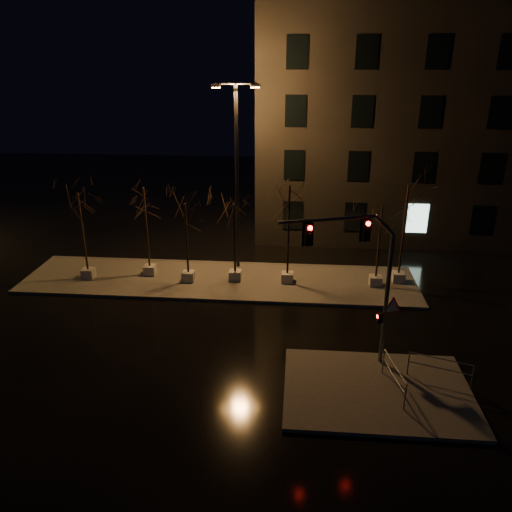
{
  "coord_description": "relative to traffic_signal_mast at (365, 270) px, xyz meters",
  "views": [
    {
      "loc": [
        4.28,
        -19.47,
        11.71
      ],
      "look_at": [
        2.35,
        3.01,
        2.8
      ],
      "focal_mm": 35.0,
      "sensor_mm": 36.0,
      "label": 1
    }
  ],
  "objects": [
    {
      "name": "tree_2",
      "position": [
        -8.54,
        7.54,
        -0.68
      ],
      "size": [
        1.8,
        1.8,
        4.59
      ],
      "color": "#A6A49B",
      "rests_on": "median"
    },
    {
      "name": "tree_1",
      "position": [
        -10.95,
        8.25,
        -0.17
      ],
      "size": [
        1.8,
        1.8,
        5.27
      ],
      "color": "#A6A49B",
      "rests_on": "median"
    },
    {
      "name": "guard_rail_a",
      "position": [
        3.02,
        -0.87,
        -3.5
      ],
      "size": [
        2.25,
        0.8,
        1.02
      ],
      "rotation": [
        0.0,
        0.0,
        -0.33
      ],
      "color": "#595C61",
      "rests_on": "sidewalk_corner"
    },
    {
      "name": "guard_rail_b",
      "position": [
        1.17,
        -1.6,
        -3.46
      ],
      "size": [
        0.48,
        2.28,
        1.1
      ],
      "rotation": [
        0.0,
        0.0,
        1.76
      ],
      "color": "#595C61",
      "rests_on": "sidewalk_corner"
    },
    {
      "name": "tree_6",
      "position": [
        3.12,
        8.43,
        0.15
      ],
      "size": [
        1.8,
        1.8,
        5.69
      ],
      "color": "#A6A49B",
      "rests_on": "median"
    },
    {
      "name": "traffic_signal_mast",
      "position": [
        0.0,
        0.0,
        0.0
      ],
      "size": [
        4.98,
        1.63,
        6.34
      ],
      "rotation": [
        0.0,
        0.0,
        0.31
      ],
      "color": "#595C61",
      "rests_on": "sidewalk_corner"
    },
    {
      "name": "tree_4",
      "position": [
        -3.04,
        7.87,
        0.13
      ],
      "size": [
        1.8,
        1.8,
        5.66
      ],
      "color": "#A6A49B",
      "rests_on": "median"
    },
    {
      "name": "streetlight_main",
      "position": [
        -6.04,
        9.92,
        1.85
      ],
      "size": [
        2.61,
        0.76,
        10.44
      ],
      "rotation": [
        0.0,
        0.0,
        0.18
      ],
      "color": "black",
      "rests_on": "median"
    },
    {
      "name": "building",
      "position": [
        7.12,
        19.93,
        3.18
      ],
      "size": [
        25.0,
        12.0,
        15.0
      ],
      "primitive_type": "cube",
      "color": "black",
      "rests_on": "ground"
    },
    {
      "name": "median",
      "position": [
        -6.88,
        7.93,
        -4.24
      ],
      "size": [
        22.0,
        5.0,
        0.15
      ],
      "primitive_type": "cube",
      "color": "#484440",
      "rests_on": "ground"
    },
    {
      "name": "ground",
      "position": [
        -6.88,
        1.93,
        -4.32
      ],
      "size": [
        90.0,
        90.0,
        0.0
      ],
      "primitive_type": "plane",
      "color": "black",
      "rests_on": "ground"
    },
    {
      "name": "sidewalk_corner",
      "position": [
        0.62,
        -1.57,
        -4.24
      ],
      "size": [
        7.0,
        5.0,
        0.15
      ],
      "primitive_type": "cube",
      "color": "#484440",
      "rests_on": "ground"
    },
    {
      "name": "tree_0",
      "position": [
        -14.29,
        7.46,
        -0.3
      ],
      "size": [
        1.8,
        1.8,
        5.09
      ],
      "color": "#A6A49B",
      "rests_on": "median"
    },
    {
      "name": "tree_3",
      "position": [
        -5.97,
        7.9,
        -0.72
      ],
      "size": [
        1.8,
        1.8,
        4.54
      ],
      "color": "#A6A49B",
      "rests_on": "median"
    },
    {
      "name": "tree_5",
      "position": [
        1.79,
        7.83,
        -0.63
      ],
      "size": [
        1.8,
        1.8,
        4.65
      ],
      "color": "#A6A49B",
      "rests_on": "median"
    }
  ]
}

